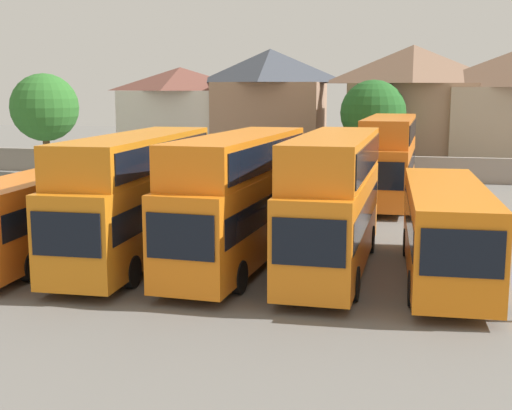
{
  "coord_description": "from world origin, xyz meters",
  "views": [
    {
      "loc": [
        6.24,
        -24.65,
        6.6
      ],
      "look_at": [
        0.0,
        3.0,
        1.8
      ],
      "focal_mm": 48.54,
      "sensor_mm": 36.0,
      "label": 1
    }
  ],
  "objects": [
    {
      "name": "ground",
      "position": [
        0.0,
        18.0,
        0.0
      ],
      "size": [
        140.0,
        140.0,
        0.0
      ],
      "primitive_type": "plane",
      "color": "slate"
    },
    {
      "name": "depot_boundary_wall",
      "position": [
        0.0,
        25.7,
        0.9
      ],
      "size": [
        56.0,
        0.5,
        1.8
      ],
      "primitive_type": "cube",
      "color": "gray",
      "rests_on": "ground"
    },
    {
      "name": "bus_1",
      "position": [
        -7.8,
        -0.13,
        1.89
      ],
      "size": [
        3.02,
        12.11,
        3.29
      ],
      "rotation": [
        0.0,
        0.0,
        -1.53
      ],
      "color": "orange",
      "rests_on": "ground"
    },
    {
      "name": "bus_2",
      "position": [
        -4.0,
        -0.05,
        2.73
      ],
      "size": [
        2.84,
        11.77,
        4.84
      ],
      "rotation": [
        0.0,
        0.0,
        -1.55
      ],
      "color": "orange",
      "rests_on": "ground"
    },
    {
      "name": "bus_3",
      "position": [
        0.02,
        0.05,
        2.76
      ],
      "size": [
        3.15,
        11.42,
        4.9
      ],
      "rotation": [
        0.0,
        0.0,
        -1.63
      ],
      "color": "orange",
      "rests_on": "ground"
    },
    {
      "name": "bus_4",
      "position": [
        3.56,
        -0.1,
        2.79
      ],
      "size": [
        2.66,
        10.81,
        4.96
      ],
      "rotation": [
        0.0,
        0.0,
        -1.59
      ],
      "color": "orange",
      "rests_on": "ground"
    },
    {
      "name": "bus_5",
      "position": [
        7.49,
        -0.39,
        1.89
      ],
      "size": [
        2.93,
        10.67,
        3.31
      ],
      "rotation": [
        0.0,
        0.0,
        -1.53
      ],
      "color": "orange",
      "rests_on": "ground"
    },
    {
      "name": "bus_6",
      "position": [
        -5.84,
        15.93,
        1.99
      ],
      "size": [
        3.08,
        11.69,
        3.48
      ],
      "rotation": [
        0.0,
        0.0,
        -1.52
      ],
      "color": "orange",
      "rests_on": "ground"
    },
    {
      "name": "bus_7",
      "position": [
        -1.7,
        15.64,
        1.98
      ],
      "size": [
        2.67,
        11.01,
        3.46
      ],
      "rotation": [
        0.0,
        0.0,
        -1.59
      ],
      "color": "orange",
      "rests_on": "ground"
    },
    {
      "name": "bus_8",
      "position": [
        2.14,
        16.02,
        2.01
      ],
      "size": [
        2.99,
        10.87,
        3.52
      ],
      "rotation": [
        0.0,
        0.0,
        -1.52
      ],
      "color": "orange",
      "rests_on": "ground"
    },
    {
      "name": "bus_9",
      "position": [
        4.98,
        15.88,
        2.8
      ],
      "size": [
        2.95,
        11.72,
        4.97
      ],
      "rotation": [
        0.0,
        0.0,
        -1.6
      ],
      "color": "orange",
      "rests_on": "ground"
    },
    {
      "name": "house_terrace_left",
      "position": [
        -13.79,
        33.89,
        4.28
      ],
      "size": [
        9.79,
        7.18,
        8.41
      ],
      "color": "silver",
      "rests_on": "ground"
    },
    {
      "name": "house_terrace_centre",
      "position": [
        -5.66,
        33.58,
        5.03
      ],
      "size": [
        9.26,
        7.19,
        9.87
      ],
      "color": "#9E7A60",
      "rests_on": "ground"
    },
    {
      "name": "house_terrace_right",
      "position": [
        6.12,
        32.68,
        5.1
      ],
      "size": [
        10.34,
        6.85,
        9.99
      ],
      "color": "#9E7A60",
      "rests_on": "ground"
    },
    {
      "name": "tree_left_of_lot",
      "position": [
        -20.65,
        22.7,
        5.15
      ],
      "size": [
        5.05,
        5.05,
        7.7
      ],
      "color": "brown",
      "rests_on": "ground"
    },
    {
      "name": "tree_behind_wall",
      "position": [
        3.31,
        28.2,
        4.76
      ],
      "size": [
        4.92,
        4.92,
        7.23
      ],
      "color": "brown",
      "rests_on": "ground"
    }
  ]
}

